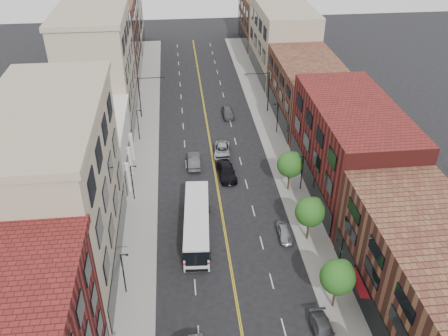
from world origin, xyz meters
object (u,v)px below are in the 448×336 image
object	(u,v)px
city_bus	(197,222)
car_parked_far	(285,233)
car_lane_behind	(194,161)
car_lane_c	(228,112)
car_parked_mid	(324,331)
car_lane_a	(226,171)
car_lane_b	(222,150)

from	to	relation	value
city_bus	car_parked_far	distance (m)	10.29
city_bus	car_lane_behind	world-z (taller)	city_bus
car_lane_c	car_parked_far	bearing A→B (deg)	-85.34
car_parked_mid	car_parked_far	size ratio (longest dim) A/B	1.21
car_parked_mid	car_lane_a	bearing A→B (deg)	100.66
car_lane_a	city_bus	bearing A→B (deg)	-116.12
city_bus	car_parked_mid	xyz separation A→B (m)	(10.69, -15.51, -1.24)
car_lane_behind	car_lane_c	distance (m)	16.84
city_bus	car_parked_mid	bearing A→B (deg)	-51.66
car_parked_mid	car_parked_far	xyz separation A→B (m)	(-0.58, 14.03, -0.02)
car_parked_mid	car_lane_b	world-z (taller)	car_lane_b
car_parked_mid	car_lane_a	distance (m)	28.15
car_lane_b	car_lane_behind	bearing A→B (deg)	-142.36
car_lane_c	car_parked_mid	bearing A→B (deg)	-86.23
car_parked_far	car_lane_c	world-z (taller)	car_lane_c
car_parked_far	car_lane_b	distance (m)	20.09
car_lane_c	car_lane_a	bearing A→B (deg)	-97.71
car_lane_a	car_lane_b	xyz separation A→B (m)	(0.00, 5.87, -0.08)
car_lane_b	car_lane_a	bearing A→B (deg)	-83.08
car_parked_far	car_lane_a	size ratio (longest dim) A/B	0.67
car_lane_c	car_lane_b	bearing A→B (deg)	-100.88
car_parked_far	car_lane_a	bearing A→B (deg)	113.17
car_parked_far	car_lane_behind	world-z (taller)	car_lane_behind
car_parked_mid	car_parked_far	bearing A→B (deg)	90.94
car_parked_mid	car_lane_behind	xyz separation A→B (m)	(-10.26, 30.81, 0.16)
city_bus	car_lane_b	xyz separation A→B (m)	(4.79, 17.89, -1.17)
city_bus	car_parked_far	world-z (taller)	city_bus
city_bus	car_lane_c	size ratio (longest dim) A/B	2.84
city_bus	car_lane_b	bearing A→B (deg)	78.75
city_bus	car_parked_mid	size ratio (longest dim) A/B	2.83
car_lane_a	car_lane_b	size ratio (longest dim) A/B	1.06
car_lane_behind	car_lane_b	xyz separation A→B (m)	(4.36, 2.59, -0.08)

